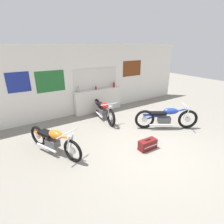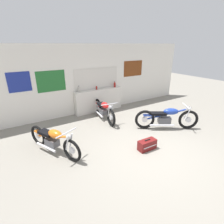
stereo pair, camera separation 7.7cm
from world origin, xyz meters
The scene contains 10 objects.
ground_plane centered at (0.00, 0.00, 0.00)m, with size 24.00×24.00×0.00m, color gray.
wall_back centered at (0.01, 3.79, 1.40)m, with size 10.00×0.07×2.80m.
sill_counter centered at (0.31, 3.61, 0.48)m, with size 2.17×0.28×0.97m.
bottle_leftmost centered at (-0.56, 3.64, 1.08)m, with size 0.08×0.08×0.25m.
bottle_left_center centered at (0.22, 3.64, 1.05)m, with size 0.06×0.06×0.18m.
bottle_center centered at (1.13, 3.62, 1.09)m, with size 0.08×0.08×0.26m.
motorcycle_blue centered at (1.45, 0.81, 0.42)m, with size 1.89×1.25×0.85m.
motorcycle_red centered at (0.03, 2.68, 0.39)m, with size 0.64×1.95×0.80m.
motorcycle_orange centered at (-2.24, 1.42, 0.39)m, with size 0.96×1.85×0.78m.
hard_case_darkred centered at (0.00, 0.19, 0.14)m, with size 0.53×0.25×0.31m.
Camera 1 is at (-3.14, -2.82, 2.77)m, focal length 28.00 mm.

